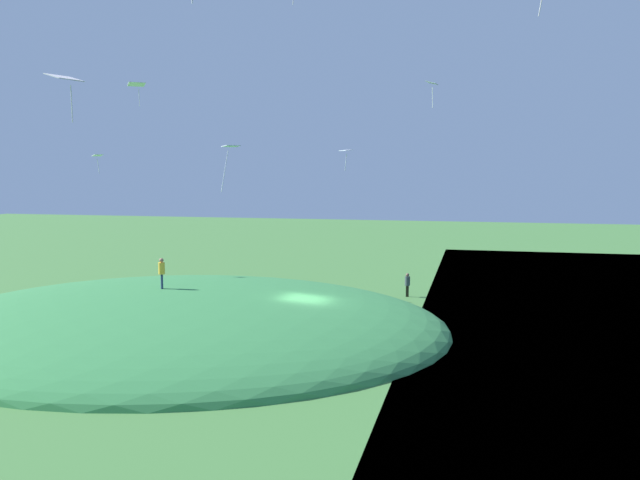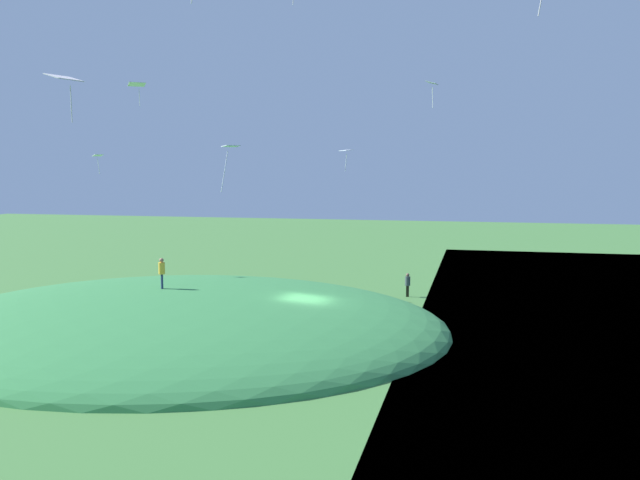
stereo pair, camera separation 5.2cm
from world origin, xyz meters
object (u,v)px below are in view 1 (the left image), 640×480
at_px(kite_6, 230,150).
at_px(kite_8, 137,85).
at_px(kite_1, 98,157).
at_px(person_watching_kites, 407,282).
at_px(person_walking_path, 162,269).
at_px(kite_7, 65,79).
at_px(kite_5, 346,151).
at_px(kite_4, 432,84).

relative_size(kite_6, kite_8, 1.34).
bearing_deg(kite_1, kite_6, 138.73).
relative_size(person_watching_kites, kite_8, 1.02).
height_order(person_watching_kites, kite_6, kite_6).
bearing_deg(kite_1, person_walking_path, 139.12).
xyz_separation_m(person_walking_path, kite_7, (-4.01, 15.08, 8.78)).
bearing_deg(person_watching_kites, kite_8, 5.45).
xyz_separation_m(person_walking_path, kite_5, (-9.11, -8.68, 6.87)).
distance_m(kite_1, kite_5, 17.10).
distance_m(kite_1, kite_7, 25.04).
height_order(person_walking_path, kite_1, kite_1).
bearing_deg(kite_6, kite_5, -100.81).
bearing_deg(person_watching_kites, person_walking_path, 39.08).
bearing_deg(person_walking_path, kite_8, 179.39).
bearing_deg(kite_7, kite_6, -104.07).
xyz_separation_m(kite_5, kite_6, (2.74, 14.36, -0.26)).
distance_m(person_watching_kites, kite_6, 20.26).
bearing_deg(kite_8, kite_4, 167.59).
xyz_separation_m(person_walking_path, kite_1, (7.89, -6.83, 6.55)).
bearing_deg(kite_5, kite_1, 6.20).
height_order(person_watching_kites, kite_5, kite_5).
height_order(kite_4, kite_6, kite_4).
relative_size(kite_4, kite_5, 1.06).
bearing_deg(kite_6, person_watching_kites, -111.16).
xyz_separation_m(person_watching_kites, kite_6, (6.60, 17.06, 8.72)).
bearing_deg(kite_1, kite_4, 173.62).
xyz_separation_m(person_watching_kites, kite_4, (-1.93, 7.10, 12.65)).
bearing_deg(kite_7, person_watching_kites, -108.71).
xyz_separation_m(person_walking_path, kite_8, (5.88, -8.85, 11.56)).
bearing_deg(kite_1, kite_5, -173.80).
relative_size(person_watching_kites, kite_6, 0.76).
bearing_deg(kite_7, kite_8, -67.54).
distance_m(person_walking_path, kite_5, 14.33).
relative_size(person_walking_path, kite_6, 0.82).
bearing_deg(person_watching_kites, kite_1, 10.12).
bearing_deg(person_walking_path, kite_1, -165.10).
height_order(person_walking_path, kite_7, kite_7).
distance_m(kite_5, kite_8, 15.71).
bearing_deg(kite_7, kite_1, -61.50).
bearing_deg(kite_8, kite_7, 112.46).
xyz_separation_m(kite_5, kite_8, (14.99, -0.18, 4.69)).
bearing_deg(kite_1, kite_8, -134.75).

